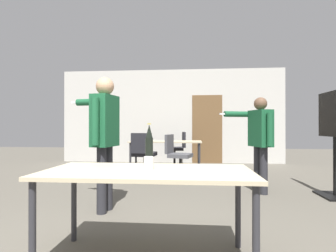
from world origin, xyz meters
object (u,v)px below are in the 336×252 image
object	(u,v)px
office_chair_near_pushed	(177,157)
office_chair_mid_tucked	(177,150)
beer_bottle	(149,147)
drink_cup	(149,163)
tv_screen	(335,132)
office_chair_far_left	(144,156)
person_near_casual	(260,135)
person_right_polo	(104,129)

from	to	relation	value
office_chair_near_pushed	office_chair_mid_tucked	bearing A→B (deg)	-161.90
office_chair_mid_tucked	beer_bottle	size ratio (longest dim) A/B	2.52
beer_bottle	drink_cup	size ratio (longest dim) A/B	3.56
beer_bottle	office_chair_near_pushed	bearing A→B (deg)	89.17
tv_screen	drink_cup	size ratio (longest dim) A/B	15.73
office_chair_mid_tucked	office_chair_near_pushed	world-z (taller)	office_chair_mid_tucked
office_chair_near_pushed	drink_cup	distance (m)	3.71
office_chair_far_left	beer_bottle	world-z (taller)	beer_bottle
person_near_casual	beer_bottle	bearing A→B (deg)	127.35
office_chair_near_pushed	drink_cup	bearing A→B (deg)	14.66
office_chair_mid_tucked	office_chair_far_left	xyz separation A→B (m)	(-0.63, -1.71, 0.01)
tv_screen	person_right_polo	distance (m)	3.49
tv_screen	person_right_polo	xyz separation A→B (m)	(-3.34, -0.99, 0.05)
tv_screen	person_right_polo	bearing A→B (deg)	-73.59
office_chair_far_left	office_chair_near_pushed	xyz separation A→B (m)	(0.70, 0.26, -0.03)
person_near_casual	office_chair_near_pushed	xyz separation A→B (m)	(-1.43, 1.38, -0.52)
person_near_casual	office_chair_far_left	distance (m)	2.45
person_right_polo	office_chair_mid_tucked	size ratio (longest dim) A/B	1.82
office_chair_mid_tucked	beer_bottle	world-z (taller)	beer_bottle
tv_screen	beer_bottle	distance (m)	3.31
person_near_casual	tv_screen	bearing A→B (deg)	-116.24
person_right_polo	office_chair_far_left	bearing A→B (deg)	6.93
drink_cup	tv_screen	bearing A→B (deg)	40.17
tv_screen	office_chair_far_left	size ratio (longest dim) A/B	1.72
office_chair_far_left	beer_bottle	distance (m)	3.41
person_right_polo	office_chair_far_left	distance (m)	2.32
person_right_polo	office_chair_mid_tucked	world-z (taller)	person_right_polo
office_chair_mid_tucked	office_chair_far_left	bearing A→B (deg)	152.42
person_right_polo	person_near_casual	bearing A→B (deg)	-53.46
beer_bottle	office_chair_far_left	bearing A→B (deg)	101.06
office_chair_far_left	office_chair_near_pushed	bearing A→B (deg)	25.86
person_right_polo	office_chair_mid_tucked	distance (m)	4.07
beer_bottle	office_chair_mid_tucked	bearing A→B (deg)	90.23
tv_screen	drink_cup	bearing A→B (deg)	-49.83
person_near_casual	office_chair_near_pushed	world-z (taller)	person_near_casual
person_near_casual	office_chair_mid_tucked	bearing A→B (deg)	9.28
person_right_polo	office_chair_far_left	world-z (taller)	person_right_polo
office_chair_near_pushed	person_right_polo	bearing A→B (deg)	-2.69
person_right_polo	beer_bottle	bearing A→B (deg)	-134.92
person_right_polo	office_chair_near_pushed	bearing A→B (deg)	-8.18
person_near_casual	beer_bottle	distance (m)	2.66
office_chair_near_pushed	drink_cup	size ratio (longest dim) A/B	8.72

